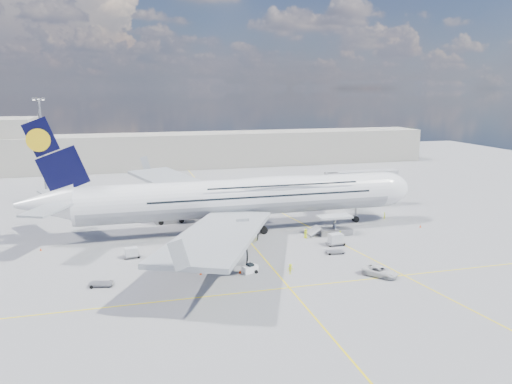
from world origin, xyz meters
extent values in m
plane|color=gray|center=(0.00, 0.00, 0.00)|extent=(300.00, 300.00, 0.00)
cube|color=yellow|center=(0.00, 0.00, 0.01)|extent=(0.25, 220.00, 0.01)
cube|color=yellow|center=(0.00, -20.00, 0.01)|extent=(120.00, 0.25, 0.01)
cube|color=yellow|center=(14.00, 10.00, 0.01)|extent=(14.16, 99.06, 0.01)
cylinder|color=white|center=(0.00, 10.00, 6.80)|extent=(62.00, 7.20, 7.20)
cylinder|color=#9EA0A5|center=(0.00, 10.00, 6.65)|extent=(60.76, 7.13, 7.13)
ellipsoid|color=white|center=(8.00, 10.00, 8.78)|extent=(36.00, 6.84, 3.76)
ellipsoid|color=white|center=(31.00, 10.00, 6.80)|extent=(11.52, 7.20, 7.20)
ellipsoid|color=black|center=(34.24, 10.00, 7.40)|extent=(3.84, 4.16, 1.44)
cone|color=white|center=(-35.50, 10.00, 7.60)|extent=(10.00, 6.84, 6.84)
cube|color=black|center=(-33.50, 10.00, 16.40)|extent=(11.02, 0.46, 14.61)
cylinder|color=yellow|center=(-35.60, 10.00, 18.90)|extent=(4.00, 0.60, 4.00)
cube|color=#999EA3|center=(-8.00, 30.00, 5.60)|extent=(25.49, 39.15, 3.35)
cube|color=#999EA3|center=(-8.00, -10.00, 5.60)|extent=(25.49, 39.15, 3.35)
cylinder|color=#B7BABF|center=(-3.00, 22.50, 3.20)|extent=(5.20, 3.50, 3.50)
cylinder|color=#B7BABF|center=(-7.50, 33.00, 3.20)|extent=(5.20, 3.50, 3.50)
cylinder|color=#B7BABF|center=(-3.00, -2.50, 3.20)|extent=(5.20, 3.50, 3.50)
cylinder|color=#B7BABF|center=(-7.50, -13.00, 3.20)|extent=(5.20, 3.50, 3.50)
cylinder|color=gray|center=(25.00, 10.00, 2.20)|extent=(0.44, 0.44, 3.80)
cylinder|color=black|center=(25.00, 10.00, 0.65)|extent=(1.30, 0.90, 1.30)
cylinder|color=gray|center=(0.00, 10.00, 2.20)|extent=(0.56, 0.56, 3.80)
cylinder|color=black|center=(0.00, 13.20, 0.75)|extent=(1.50, 0.90, 1.50)
cube|color=#B7B7BC|center=(25.00, 18.60, 7.10)|extent=(3.00, 10.00, 2.60)
cube|color=#B7B7BC|center=(33.00, 23.60, 7.10)|extent=(18.00, 3.00, 2.60)
cylinder|color=gray|center=(27.00, 21.60, 3.55)|extent=(0.80, 0.80, 7.10)
cylinder|color=black|center=(27.00, 21.60, 0.45)|extent=(0.90, 0.80, 0.90)
cylinder|color=gray|center=(41.00, 23.60, 3.55)|extent=(1.00, 1.00, 7.10)
cube|color=gray|center=(41.00, 23.60, 0.40)|extent=(2.00, 2.00, 0.80)
cylinder|color=#B7B7BC|center=(25.00, 14.80, 7.10)|extent=(3.60, 3.60, 2.80)
cube|color=silver|center=(17.00, 2.90, 3.50)|extent=(6.50, 3.20, 0.35)
cube|color=gray|center=(17.00, 2.90, 0.55)|extent=(6.50, 3.20, 1.10)
cube|color=gray|center=(17.00, 2.90, 2.05)|extent=(0.22, 1.99, 3.00)
cylinder|color=black|center=(14.40, 1.70, 0.35)|extent=(0.70, 0.30, 0.70)
cube|color=silver|center=(12.80, 2.90, 1.00)|extent=(2.16, 2.60, 1.60)
cylinder|color=gray|center=(-40.00, 45.00, 12.50)|extent=(0.70, 0.70, 25.00)
cube|color=gray|center=(-40.00, 45.00, 25.20)|extent=(3.00, 0.40, 0.60)
cube|color=#B2AD9E|center=(0.00, 95.00, 6.00)|extent=(180.00, 16.00, 12.00)
cube|color=#193814|center=(40.00, 140.00, 4.00)|extent=(160.00, 6.00, 8.00)
cube|color=gray|center=(-25.69, -12.42, 0.38)|extent=(3.59, 2.48, 0.20)
cylinder|color=black|center=(-27.00, -13.07, 0.24)|extent=(0.48, 0.20, 0.48)
cylinder|color=black|center=(-24.39, -11.77, 0.24)|extent=(0.48, 0.20, 0.48)
cube|color=gray|center=(-10.54, -1.85, 0.33)|extent=(2.96, 1.77, 0.17)
cylinder|color=black|center=(-11.67, -2.42, 0.21)|extent=(0.42, 0.17, 0.42)
cylinder|color=black|center=(-9.41, -1.28, 0.21)|extent=(0.42, 0.17, 0.42)
cube|color=gray|center=(-12.26, -0.92, 0.31)|extent=(2.70, 1.45, 0.16)
cylinder|color=black|center=(-13.34, -1.46, 0.20)|extent=(0.40, 0.16, 0.40)
cylinder|color=black|center=(-11.18, -0.38, 0.20)|extent=(0.40, 0.16, 0.40)
cube|color=gray|center=(-21.18, -1.13, 0.32)|extent=(2.94, 1.85, 0.17)
cylinder|color=black|center=(-22.28, -1.68, 0.20)|extent=(0.40, 0.17, 0.40)
cylinder|color=black|center=(-20.07, -0.58, 0.20)|extent=(0.40, 0.17, 0.40)
cube|color=silver|center=(-21.18, -1.13, 1.06)|extent=(2.20, 1.66, 1.38)
cube|color=gray|center=(14.38, -3.63, 0.39)|extent=(3.48, 2.09, 0.20)
cylinder|color=black|center=(13.05, -4.29, 0.24)|extent=(0.49, 0.20, 0.49)
cylinder|color=black|center=(15.70, -2.97, 0.24)|extent=(0.49, 0.20, 0.49)
cube|color=silver|center=(14.38, -3.63, 1.27)|extent=(2.58, 1.89, 1.66)
cube|color=gray|center=(12.36, -7.92, 0.36)|extent=(3.22, 1.94, 0.18)
cylinder|color=black|center=(11.14, -8.54, 0.22)|extent=(0.45, 0.18, 0.45)
cylinder|color=black|center=(13.59, -7.31, 0.22)|extent=(0.45, 0.18, 0.45)
cube|color=white|center=(-3.91, -13.00, 0.60)|extent=(2.64, 1.90, 1.12)
cube|color=black|center=(-3.91, -13.00, 1.29)|extent=(1.17, 1.27, 0.43)
cylinder|color=black|center=(-4.77, -13.47, 0.27)|extent=(0.55, 0.21, 0.55)
cylinder|color=black|center=(-3.05, -12.53, 0.27)|extent=(0.55, 0.21, 0.55)
cube|color=gray|center=(-12.81, 19.63, 0.98)|extent=(6.63, 3.22, 1.96)
cube|color=white|center=(-13.50, 19.63, 2.84)|extent=(5.00, 3.08, 2.15)
cube|color=white|center=(-10.36, 19.63, 1.86)|extent=(2.06, 2.48, 1.57)
cube|color=black|center=(-9.68, 19.63, 2.06)|extent=(0.42, 1.96, 0.88)
cylinder|color=black|center=(-10.66, 18.50, 0.54)|extent=(1.08, 0.34, 1.08)
cylinder|color=black|center=(-14.97, 20.76, 0.54)|extent=(1.08, 0.34, 1.08)
cube|color=#EB430C|center=(-13.50, 19.63, 2.15)|extent=(5.05, 3.14, 0.49)
cube|color=gray|center=(-17.68, 40.78, 1.01)|extent=(6.78, 3.06, 2.02)
cube|color=white|center=(-18.39, 40.78, 2.93)|extent=(5.08, 2.99, 2.22)
cube|color=white|center=(-15.15, 40.78, 1.92)|extent=(2.04, 2.49, 1.62)
cube|color=black|center=(-14.44, 40.78, 2.12)|extent=(0.35, 2.03, 0.91)
cylinder|color=black|center=(-15.45, 39.62, 0.56)|extent=(1.11, 0.35, 1.11)
cylinder|color=black|center=(-19.90, 41.94, 0.56)|extent=(1.11, 0.35, 1.11)
imported|color=silver|center=(14.50, -19.34, 0.75)|extent=(5.32, 5.75, 1.50)
imported|color=#DDED19|center=(32.09, 10.47, 0.76)|extent=(0.66, 0.63, 1.52)
imported|color=#D4F619|center=(16.46, -1.06, 0.88)|extent=(1.07, 1.08, 1.76)
imported|color=#A6F71A|center=(-16.28, -5.77, 0.94)|extent=(0.92, 1.18, 1.88)
imported|color=#EBFF1A|center=(10.70, 1.78, 0.92)|extent=(0.90, 1.06, 1.84)
imported|color=#D7E618|center=(1.86, -15.11, 0.83)|extent=(1.14, 0.74, 1.66)
cone|color=#EB430C|center=(35.82, 2.67, 0.26)|extent=(0.41, 0.41, 0.53)
cube|color=#EB430C|center=(35.82, 2.67, 0.01)|extent=(0.36, 0.36, 0.03)
cone|color=#EB430C|center=(-7.57, 26.92, 0.25)|extent=(0.40, 0.40, 0.51)
cube|color=#EB430C|center=(-7.57, 26.92, 0.01)|extent=(0.34, 0.34, 0.03)
cone|color=#EB430C|center=(-6.00, 28.44, 0.31)|extent=(0.48, 0.48, 0.61)
cube|color=#EB430C|center=(-6.00, 28.44, 0.02)|extent=(0.41, 0.41, 0.03)
cone|color=#EB430C|center=(-11.29, -11.68, 0.27)|extent=(0.43, 0.43, 0.55)
cube|color=#EB430C|center=(-11.29, -11.68, 0.01)|extent=(0.37, 0.37, 0.03)
cone|color=#EB430C|center=(-5.40, -12.67, 0.27)|extent=(0.42, 0.42, 0.53)
cube|color=#EB430C|center=(-5.40, -12.67, 0.01)|extent=(0.36, 0.36, 0.03)
cone|color=#EB430C|center=(-36.34, 6.87, 0.24)|extent=(0.38, 0.38, 0.48)
cube|color=#EB430C|center=(-36.34, 6.87, 0.01)|extent=(0.33, 0.33, 0.03)
camera|label=1|loc=(-21.86, -82.68, 27.58)|focal=35.00mm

